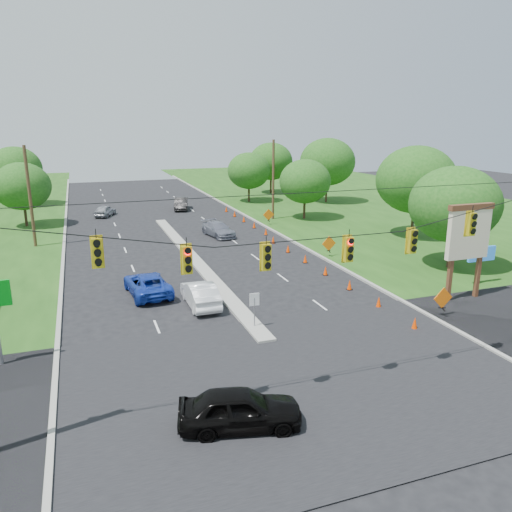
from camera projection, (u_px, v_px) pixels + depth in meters
name	position (u px, v px, depth m)	size (l,w,h in m)	color
ground	(300.00, 381.00, 21.82)	(160.00, 160.00, 0.00)	black
grass_right	(491.00, 235.00, 49.72)	(40.00, 160.00, 0.06)	#1E4714
cross_street	(300.00, 381.00, 21.82)	(160.00, 14.00, 0.02)	black
curb_left	(64.00, 245.00, 45.82)	(0.25, 110.00, 0.16)	gray
curb_right	(269.00, 229.00, 52.36)	(0.25, 110.00, 0.16)	gray
median	(194.00, 259.00, 40.91)	(1.00, 34.00, 0.18)	gray
median_sign	(254.00, 304.00, 26.89)	(0.55, 0.06, 2.05)	gray
signal_span	(312.00, 279.00, 19.59)	(25.60, 0.32, 9.00)	#422D1C
utility_pole_far_left	(30.00, 197.00, 43.86)	(0.28, 0.28, 9.00)	#422D1C
utility_pole_far_right	(273.00, 180.00, 56.51)	(0.28, 0.28, 9.00)	#422D1C
pylon_sign	(470.00, 237.00, 31.04)	(5.90, 2.30, 6.12)	#59331E
cone_0	(415.00, 323.00, 27.11)	(0.32, 0.32, 0.70)	#FB3C00
cone_1	(379.00, 302.00, 30.29)	(0.32, 0.32, 0.70)	#FB3C00
cone_2	(350.00, 285.00, 33.47)	(0.32, 0.32, 0.70)	#FB3C00
cone_3	(326.00, 271.00, 36.65)	(0.32, 0.32, 0.70)	#FB3C00
cone_4	(305.00, 259.00, 39.83)	(0.32, 0.32, 0.70)	#FB3C00
cone_5	(288.00, 248.00, 43.02)	(0.32, 0.32, 0.70)	#FB3C00
cone_6	(273.00, 240.00, 46.20)	(0.32, 0.32, 0.70)	#FB3C00
cone_7	(266.00, 232.00, 49.57)	(0.32, 0.32, 0.70)	#FB3C00
cone_8	(254.00, 225.00, 52.76)	(0.32, 0.32, 0.70)	#FB3C00
cone_9	(244.00, 219.00, 55.94)	(0.32, 0.32, 0.70)	#FB3C00
cone_10	(235.00, 214.00, 59.12)	(0.32, 0.32, 0.70)	#FB3C00
cone_11	(226.00, 209.00, 62.30)	(0.32, 0.32, 0.70)	#FB3C00
work_sign_0	(443.00, 299.00, 28.66)	(1.27, 0.58, 1.37)	black
work_sign_1	(329.00, 244.00, 41.39)	(1.27, 0.58, 1.37)	black
work_sign_2	(269.00, 215.00, 54.12)	(1.27, 0.58, 1.37)	black
tree_5	(22.00, 186.00, 52.51)	(5.88, 5.88, 6.86)	black
tree_6	(15.00, 169.00, 65.34)	(6.72, 6.72, 7.84)	black
tree_7	(454.00, 204.00, 37.26)	(6.72, 6.72, 7.84)	black
tree_8	(416.00, 180.00, 47.48)	(7.56, 7.56, 8.82)	black
tree_9	(305.00, 181.00, 56.77)	(5.88, 5.88, 6.86)	black
tree_10	(327.00, 162.00, 68.13)	(7.56, 7.56, 8.82)	black
tree_11	(271.00, 161.00, 77.00)	(6.72, 6.72, 7.84)	black
tree_12	(249.00, 171.00, 68.85)	(5.88, 5.88, 6.86)	black
black_sedan	(240.00, 409.00, 18.28)	(1.83, 4.56, 1.55)	black
white_sedan	(200.00, 294.00, 30.52)	(1.60, 4.59, 1.51)	white
blue_pickup	(147.00, 284.00, 32.47)	(2.39, 5.19, 1.44)	#1A39AD
silver_car_far	(218.00, 229.00, 49.01)	(1.94, 4.78, 1.39)	slate
silver_car_oncoming	(105.00, 211.00, 59.33)	(1.58, 3.92, 1.33)	#90919A
dark_car_receding	(181.00, 204.00, 63.75)	(1.64, 4.70, 1.55)	black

